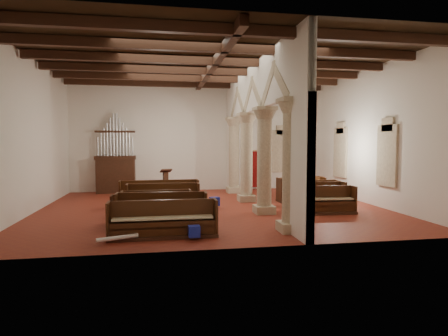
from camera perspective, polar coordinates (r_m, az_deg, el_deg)
The scene contains 32 objects.
floor at distance 15.71m, azimuth -1.76°, elevation -6.09°, with size 14.00×14.00×0.00m, color maroon.
ceiling at distance 15.80m, azimuth -1.81°, elevation 15.86°, with size 14.00×14.00×0.00m, color #312110.
wall_back at distance 21.42m, azimuth -4.01°, elevation 4.65°, with size 14.00×0.02×6.00m, color white.
wall_front at distance 9.56m, azimuth 3.20°, elevation 5.48°, with size 14.00×0.02×6.00m, color white.
wall_left at distance 16.07m, azimuth -27.42°, elevation 4.44°, with size 0.02×12.00×6.00m, color white.
wall_right at distance 17.83m, azimuth 21.17°, elevation 4.53°, with size 0.02×12.00×6.00m, color white.
ceiling_beams at distance 15.76m, azimuth -1.81°, elevation 15.22°, with size 13.80×11.80×0.30m, color #3A1E12, non-canonical shape.
arcade at distance 15.83m, azimuth 4.72°, elevation 6.92°, with size 0.90×11.90×6.00m.
window_right_a at distance 16.56m, azimuth 23.70°, elevation 1.75°, with size 0.03×1.00×2.20m, color #2C654A.
window_right_b at distance 20.02m, azimuth 17.39°, elevation 2.24°, with size 0.03×1.00×2.20m, color #2C654A.
window_back at distance 22.47m, azimuth 8.81°, elevation 2.55°, with size 1.00×0.03×2.20m, color #2C654A.
pipe_organ at distance 20.99m, azimuth -16.16°, elevation 0.07°, with size 2.10×0.85×4.40m.
lectern at distance 19.71m, azimuth -8.88°, elevation -2.41°, with size 0.64×0.67×1.37m.
dossal_curtain at distance 22.03m, azimuth 5.13°, elevation -0.15°, with size 1.80×0.07×2.17m.
processional_banner at distance 21.35m, azimuth 12.54°, elevation -1.40°, with size 0.48×0.61×2.25m.
hymnal_box_a at distance 10.62m, azimuth -4.57°, elevation -9.60°, with size 0.32×0.26×0.32m, color #153497.
hymnal_box_b at distance 13.84m, azimuth -4.53°, elevation -6.48°, with size 0.28×0.22×0.28m, color navy.
hymnal_box_c at distance 15.58m, azimuth -1.45°, elevation -5.13°, with size 0.36×0.29×0.36m, color navy.
tube_heater_a at distance 10.69m, azimuth -15.91°, elevation -10.19°, with size 0.11×0.11×1.12m, color silver.
tube_heater_b at distance 12.01m, azimuth -6.02°, elevation -8.48°, with size 0.11×0.11×1.11m, color white.
nave_pew_0 at distance 11.04m, azimuth -9.23°, elevation -8.62°, with size 3.12×0.74×1.07m.
nave_pew_1 at distance 12.32m, azimuth -9.46°, elevation -7.19°, with size 2.95×0.92×1.12m.
nave_pew_2 at distance 13.04m, azimuth -10.81°, elevation -6.80°, with size 2.79×0.83×0.99m.
nave_pew_3 at distance 14.17m, azimuth -10.22°, elevation -5.96°, with size 2.57×0.75×0.96m.
nave_pew_4 at distance 15.20m, azimuth -9.25°, elevation -5.10°, with size 2.92×0.83×1.09m.
nave_pew_5 at distance 16.37m, azimuth -9.81°, elevation -4.45°, with size 3.39×0.85×1.11m.
nave_pew_6 at distance 17.02m, azimuth -10.04°, elevation -4.25°, with size 2.82×0.84×0.99m.
aisle_pew_0 at distance 15.04m, azimuth 16.09°, elevation -5.31°, with size 1.82×0.81×1.06m.
aisle_pew_1 at distance 16.10m, azimuth 14.69°, elevation -4.65°, with size 1.95×0.79×1.09m.
aisle_pew_2 at distance 16.73m, azimuth 13.41°, elevation -4.31°, with size 2.26×0.86×1.09m.
aisle_pew_3 at distance 17.71m, azimuth 11.67°, elevation -3.81°, with size 2.26×0.87×1.10m.
aisle_pew_4 at distance 18.80m, azimuth 12.02°, elevation -3.42°, with size 1.96×0.79×1.05m.
Camera 1 is at (-2.13, -15.32, 2.75)m, focal length 30.00 mm.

